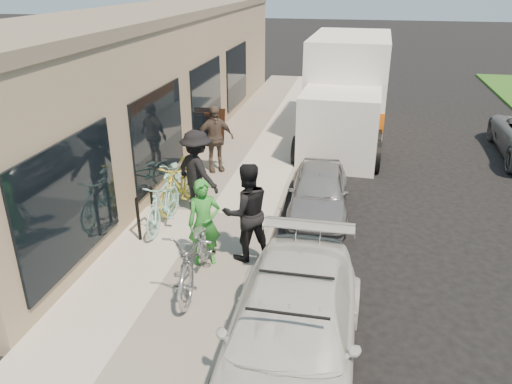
{
  "coord_description": "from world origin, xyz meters",
  "views": [
    {
      "loc": [
        1.15,
        -6.89,
        5.16
      ],
      "look_at": [
        -0.74,
        2.33,
        1.05
      ],
      "focal_mm": 35.0,
      "sensor_mm": 36.0,
      "label": 1
    }
  ],
  "objects_px": {
    "sedan_silver": "(319,191)",
    "bystander_b": "(214,139)",
    "bike_rack": "(145,208)",
    "sandwich_board": "(212,127)",
    "moving_truck": "(346,94)",
    "cruiser_bike_c": "(179,184)",
    "man_standing": "(246,212)",
    "tandem_bike": "(197,252)",
    "woman_rider": "(204,223)",
    "cruiser_bike_a": "(163,203)",
    "bystander_a": "(197,172)",
    "sedan_white": "(291,333)",
    "cruiser_bike_b": "(176,177)"
  },
  "relations": [
    {
      "from": "sedan_silver",
      "to": "bystander_b",
      "type": "relative_size",
      "value": 1.81
    },
    {
      "from": "bike_rack",
      "to": "sandwich_board",
      "type": "relative_size",
      "value": 0.86
    },
    {
      "from": "sandwich_board",
      "to": "bystander_b",
      "type": "relative_size",
      "value": 0.6
    },
    {
      "from": "moving_truck",
      "to": "cruiser_bike_c",
      "type": "relative_size",
      "value": 3.63
    },
    {
      "from": "man_standing",
      "to": "sedan_silver",
      "type": "bearing_deg",
      "value": -146.06
    },
    {
      "from": "bike_rack",
      "to": "tandem_bike",
      "type": "height_order",
      "value": "tandem_bike"
    },
    {
      "from": "moving_truck",
      "to": "woman_rider",
      "type": "xyz_separation_m",
      "value": [
        -2.2,
        -9.14,
        -0.49
      ]
    },
    {
      "from": "sandwich_board",
      "to": "cruiser_bike_a",
      "type": "xyz_separation_m",
      "value": [
        0.57,
        -5.7,
        -0.02
      ]
    },
    {
      "from": "cruiser_bike_c",
      "to": "bike_rack",
      "type": "bearing_deg",
      "value": -92.69
    },
    {
      "from": "bike_rack",
      "to": "tandem_bike",
      "type": "relative_size",
      "value": 0.41
    },
    {
      "from": "sedan_silver",
      "to": "bystander_a",
      "type": "height_order",
      "value": "bystander_a"
    },
    {
      "from": "sedan_white",
      "to": "cruiser_bike_c",
      "type": "distance_m",
      "value": 5.62
    },
    {
      "from": "sedan_silver",
      "to": "cruiser_bike_b",
      "type": "relative_size",
      "value": 1.78
    },
    {
      "from": "tandem_bike",
      "to": "woman_rider",
      "type": "bearing_deg",
      "value": 90.75
    },
    {
      "from": "bike_rack",
      "to": "man_standing",
      "type": "relative_size",
      "value": 0.49
    },
    {
      "from": "sedan_white",
      "to": "cruiser_bike_c",
      "type": "xyz_separation_m",
      "value": [
        -3.25,
        4.59,
        0.05
      ]
    },
    {
      "from": "cruiser_bike_a",
      "to": "man_standing",
      "type": "bearing_deg",
      "value": -23.35
    },
    {
      "from": "cruiser_bike_a",
      "to": "sedan_white",
      "type": "bearing_deg",
      "value": -47.33
    },
    {
      "from": "cruiser_bike_b",
      "to": "bystander_b",
      "type": "bearing_deg",
      "value": 57.12
    },
    {
      "from": "sedan_white",
      "to": "bystander_b",
      "type": "distance_m",
      "value": 7.69
    },
    {
      "from": "cruiser_bike_c",
      "to": "sandwich_board",
      "type": "bearing_deg",
      "value": 104.15
    },
    {
      "from": "man_standing",
      "to": "bystander_a",
      "type": "distance_m",
      "value": 2.35
    },
    {
      "from": "bike_rack",
      "to": "bystander_a",
      "type": "bearing_deg",
      "value": 59.62
    },
    {
      "from": "cruiser_bike_a",
      "to": "cruiser_bike_c",
      "type": "height_order",
      "value": "cruiser_bike_c"
    },
    {
      "from": "sedan_silver",
      "to": "bystander_b",
      "type": "height_order",
      "value": "bystander_b"
    },
    {
      "from": "cruiser_bike_a",
      "to": "tandem_bike",
      "type": "bearing_deg",
      "value": -53.97
    },
    {
      "from": "bystander_b",
      "to": "sandwich_board",
      "type": "bearing_deg",
      "value": 76.88
    },
    {
      "from": "moving_truck",
      "to": "sedan_white",
      "type": "bearing_deg",
      "value": -89.49
    },
    {
      "from": "bystander_b",
      "to": "sedan_silver",
      "type": "bearing_deg",
      "value": -62.49
    },
    {
      "from": "sedan_white",
      "to": "man_standing",
      "type": "bearing_deg",
      "value": 114.37
    },
    {
      "from": "cruiser_bike_c",
      "to": "tandem_bike",
      "type": "bearing_deg",
      "value": -57.5
    },
    {
      "from": "sedan_white",
      "to": "woman_rider",
      "type": "distance_m",
      "value": 3.05
    },
    {
      "from": "woman_rider",
      "to": "cruiser_bike_b",
      "type": "height_order",
      "value": "woman_rider"
    },
    {
      "from": "bike_rack",
      "to": "bystander_a",
      "type": "xyz_separation_m",
      "value": [
        0.74,
        1.26,
        0.39
      ]
    },
    {
      "from": "sandwich_board",
      "to": "bystander_b",
      "type": "height_order",
      "value": "bystander_b"
    },
    {
      "from": "bike_rack",
      "to": "sedan_white",
      "type": "relative_size",
      "value": 0.21
    },
    {
      "from": "cruiser_bike_b",
      "to": "cruiser_bike_a",
      "type": "bearing_deg",
      "value": -97.9
    },
    {
      "from": "bike_rack",
      "to": "man_standing",
      "type": "distance_m",
      "value": 2.36
    },
    {
      "from": "woman_rider",
      "to": "bystander_a",
      "type": "distance_m",
      "value": 2.29
    },
    {
      "from": "man_standing",
      "to": "tandem_bike",
      "type": "bearing_deg",
      "value": 26.06
    },
    {
      "from": "man_standing",
      "to": "cruiser_bike_c",
      "type": "relative_size",
      "value": 1.02
    },
    {
      "from": "tandem_bike",
      "to": "bystander_a",
      "type": "relative_size",
      "value": 1.19
    },
    {
      "from": "sedan_white",
      "to": "woman_rider",
      "type": "height_order",
      "value": "woman_rider"
    },
    {
      "from": "bystander_a",
      "to": "bystander_b",
      "type": "xyz_separation_m",
      "value": [
        -0.33,
        2.56,
        -0.04
      ]
    },
    {
      "from": "cruiser_bike_a",
      "to": "sandwich_board",
      "type": "bearing_deg",
      "value": 96.08
    },
    {
      "from": "man_standing",
      "to": "moving_truck",
      "type": "bearing_deg",
      "value": -130.94
    },
    {
      "from": "moving_truck",
      "to": "man_standing",
      "type": "relative_size",
      "value": 3.56
    },
    {
      "from": "moving_truck",
      "to": "cruiser_bike_c",
      "type": "bearing_deg",
      "value": -115.2
    },
    {
      "from": "sandwich_board",
      "to": "sedan_silver",
      "type": "xyz_separation_m",
      "value": [
        3.74,
        -4.08,
        -0.15
      ]
    },
    {
      "from": "bike_rack",
      "to": "sandwich_board",
      "type": "xyz_separation_m",
      "value": [
        -0.32,
        6.06,
        -0.01
      ]
    }
  ]
}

